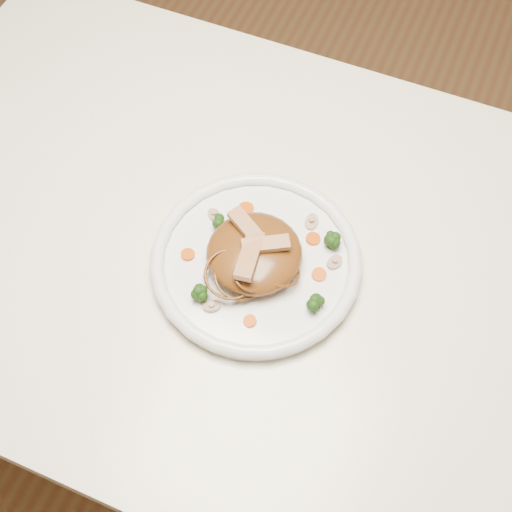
% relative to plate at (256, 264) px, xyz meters
% --- Properties ---
extents(ground, '(4.00, 4.00, 0.00)m').
position_rel_plate_xyz_m(ground, '(-0.04, 0.03, -0.76)').
color(ground, brown).
rests_on(ground, ground).
extents(table, '(1.20, 0.80, 0.75)m').
position_rel_plate_xyz_m(table, '(-0.04, 0.03, -0.11)').
color(table, beige).
rests_on(table, ground).
extents(plate, '(0.31, 0.31, 0.02)m').
position_rel_plate_xyz_m(plate, '(0.00, 0.00, 0.00)').
color(plate, white).
rests_on(plate, table).
extents(noodle_mound, '(0.14, 0.14, 0.04)m').
position_rel_plate_xyz_m(noodle_mound, '(-0.00, -0.00, 0.03)').
color(noodle_mound, '#5E2E11').
rests_on(noodle_mound, plate).
extents(chicken_a, '(0.07, 0.05, 0.01)m').
position_rel_plate_xyz_m(chicken_a, '(0.01, 0.00, 0.06)').
color(chicken_a, tan).
rests_on(chicken_a, noodle_mound).
extents(chicken_b, '(0.07, 0.05, 0.01)m').
position_rel_plate_xyz_m(chicken_b, '(-0.02, 0.02, 0.06)').
color(chicken_b, tan).
rests_on(chicken_b, noodle_mound).
extents(chicken_c, '(0.03, 0.08, 0.01)m').
position_rel_plate_xyz_m(chicken_c, '(-0.00, -0.02, 0.06)').
color(chicken_c, tan).
rests_on(chicken_c, noodle_mound).
extents(broccoli_0, '(0.02, 0.02, 0.03)m').
position_rel_plate_xyz_m(broccoli_0, '(0.09, 0.07, 0.02)').
color(broccoli_0, '#1E440E').
rests_on(broccoli_0, plate).
extents(broccoli_1, '(0.04, 0.04, 0.03)m').
position_rel_plate_xyz_m(broccoli_1, '(-0.07, 0.03, 0.02)').
color(broccoli_1, '#1E440E').
rests_on(broccoli_1, plate).
extents(broccoli_2, '(0.03, 0.03, 0.03)m').
position_rel_plate_xyz_m(broccoli_2, '(-0.05, -0.08, 0.02)').
color(broccoli_2, '#1E440E').
rests_on(broccoli_2, plate).
extents(broccoli_3, '(0.03, 0.03, 0.03)m').
position_rel_plate_xyz_m(broccoli_3, '(0.10, -0.04, 0.02)').
color(broccoli_3, '#1E440E').
rests_on(broccoli_3, plate).
extents(carrot_0, '(0.02, 0.02, 0.00)m').
position_rel_plate_xyz_m(carrot_0, '(0.06, 0.06, 0.01)').
color(carrot_0, '#DA4C08').
rests_on(carrot_0, plate).
extents(carrot_1, '(0.02, 0.02, 0.00)m').
position_rel_plate_xyz_m(carrot_1, '(-0.09, -0.03, 0.01)').
color(carrot_1, '#DA4C08').
rests_on(carrot_1, plate).
extents(carrot_2, '(0.02, 0.02, 0.00)m').
position_rel_plate_xyz_m(carrot_2, '(0.09, 0.01, 0.01)').
color(carrot_2, '#DA4C08').
rests_on(carrot_2, plate).
extents(carrot_3, '(0.03, 0.03, 0.00)m').
position_rel_plate_xyz_m(carrot_3, '(-0.05, 0.08, 0.01)').
color(carrot_3, '#DA4C08').
rests_on(carrot_3, plate).
extents(carrot_4, '(0.02, 0.02, 0.00)m').
position_rel_plate_xyz_m(carrot_4, '(0.03, -0.09, 0.01)').
color(carrot_4, '#DA4C08').
rests_on(carrot_4, plate).
extents(mushroom_0, '(0.03, 0.03, 0.01)m').
position_rel_plate_xyz_m(mushroom_0, '(-0.03, -0.09, 0.01)').
color(mushroom_0, tan).
rests_on(mushroom_0, plate).
extents(mushroom_1, '(0.03, 0.03, 0.01)m').
position_rel_plate_xyz_m(mushroom_1, '(0.10, 0.04, 0.01)').
color(mushroom_1, tan).
rests_on(mushroom_1, plate).
extents(mushroom_2, '(0.03, 0.03, 0.01)m').
position_rel_plate_xyz_m(mushroom_2, '(-0.09, 0.05, 0.01)').
color(mushroom_2, tan).
rests_on(mushroom_2, plate).
extents(mushroom_3, '(0.03, 0.03, 0.01)m').
position_rel_plate_xyz_m(mushroom_3, '(0.05, 0.09, 0.01)').
color(mushroom_3, tan).
rests_on(mushroom_3, plate).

